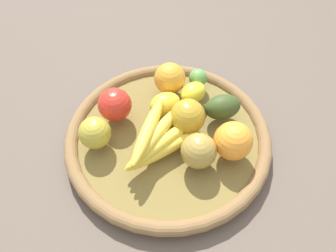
{
  "coord_description": "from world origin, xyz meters",
  "views": [
    {
      "loc": [
        0.45,
        -0.05,
        0.63
      ],
      "look_at": [
        0.0,
        0.0,
        0.06
      ],
      "focal_mm": 35.34,
      "sensor_mm": 36.0,
      "label": 1
    }
  ],
  "objects_px": {
    "apple_0": "(115,105)",
    "lime_0": "(198,78)",
    "avocado": "(223,107)",
    "apple_2": "(95,133)",
    "banana_bunch": "(157,140)",
    "orange_1": "(170,78)",
    "lemon_0": "(166,104)",
    "lemon_1": "(193,93)",
    "orange_0": "(233,141)",
    "apple_1": "(199,151)",
    "apple_3": "(188,116)"
  },
  "relations": [
    {
      "from": "orange_1",
      "to": "apple_1",
      "type": "relative_size",
      "value": 1.03
    },
    {
      "from": "avocado",
      "to": "orange_0",
      "type": "relative_size",
      "value": 1.03
    },
    {
      "from": "banana_bunch",
      "to": "lime_0",
      "type": "xyz_separation_m",
      "value": [
        -0.18,
        0.12,
        -0.01
      ]
    },
    {
      "from": "avocado",
      "to": "apple_1",
      "type": "bearing_deg",
      "value": -32.73
    },
    {
      "from": "apple_3",
      "to": "apple_2",
      "type": "height_order",
      "value": "apple_3"
    },
    {
      "from": "lime_0",
      "to": "apple_0",
      "type": "xyz_separation_m",
      "value": [
        0.08,
        -0.2,
        0.02
      ]
    },
    {
      "from": "lime_0",
      "to": "orange_0",
      "type": "xyz_separation_m",
      "value": [
        0.21,
        0.04,
        0.02
      ]
    },
    {
      "from": "banana_bunch",
      "to": "orange_1",
      "type": "distance_m",
      "value": 0.18
    },
    {
      "from": "lemon_0",
      "to": "apple_2",
      "type": "relative_size",
      "value": 1.05
    },
    {
      "from": "banana_bunch",
      "to": "apple_1",
      "type": "bearing_deg",
      "value": 64.55
    },
    {
      "from": "apple_0",
      "to": "lime_0",
      "type": "bearing_deg",
      "value": 111.58
    },
    {
      "from": "orange_1",
      "to": "lemon_1",
      "type": "distance_m",
      "value": 0.07
    },
    {
      "from": "avocado",
      "to": "apple_2",
      "type": "bearing_deg",
      "value": -80.69
    },
    {
      "from": "lime_0",
      "to": "apple_1",
      "type": "distance_m",
      "value": 0.23
    },
    {
      "from": "orange_1",
      "to": "apple_0",
      "type": "relative_size",
      "value": 1.0
    },
    {
      "from": "banana_bunch",
      "to": "apple_0",
      "type": "bearing_deg",
      "value": -141.07
    },
    {
      "from": "lime_0",
      "to": "apple_0",
      "type": "distance_m",
      "value": 0.22
    },
    {
      "from": "orange_1",
      "to": "apple_2",
      "type": "relative_size",
      "value": 1.09
    },
    {
      "from": "orange_1",
      "to": "apple_0",
      "type": "distance_m",
      "value": 0.15
    },
    {
      "from": "apple_0",
      "to": "lemon_0",
      "type": "height_order",
      "value": "apple_0"
    },
    {
      "from": "lemon_1",
      "to": "orange_0",
      "type": "relative_size",
      "value": 0.83
    },
    {
      "from": "banana_bunch",
      "to": "orange_0",
      "type": "distance_m",
      "value": 0.16
    },
    {
      "from": "lemon_0",
      "to": "apple_2",
      "type": "bearing_deg",
      "value": -65.89
    },
    {
      "from": "apple_0",
      "to": "lemon_1",
      "type": "bearing_deg",
      "value": 98.95
    },
    {
      "from": "lemon_1",
      "to": "apple_0",
      "type": "bearing_deg",
      "value": -81.05
    },
    {
      "from": "banana_bunch",
      "to": "orange_1",
      "type": "height_order",
      "value": "orange_1"
    },
    {
      "from": "apple_1",
      "to": "avocado",
      "type": "distance_m",
      "value": 0.14
    },
    {
      "from": "lemon_0",
      "to": "avocado",
      "type": "bearing_deg",
      "value": 79.3
    },
    {
      "from": "lemon_1",
      "to": "lime_0",
      "type": "bearing_deg",
      "value": 158.59
    },
    {
      "from": "lime_0",
      "to": "apple_3",
      "type": "bearing_deg",
      "value": -19.16
    },
    {
      "from": "apple_0",
      "to": "lemon_1",
      "type": "relative_size",
      "value": 1.14
    },
    {
      "from": "apple_0",
      "to": "lemon_1",
      "type": "xyz_separation_m",
      "value": [
        -0.03,
        0.18,
        -0.01
      ]
    },
    {
      "from": "lime_0",
      "to": "apple_3",
      "type": "height_order",
      "value": "apple_3"
    },
    {
      "from": "apple_3",
      "to": "lemon_1",
      "type": "height_order",
      "value": "apple_3"
    },
    {
      "from": "lemon_0",
      "to": "apple_2",
      "type": "xyz_separation_m",
      "value": [
        0.07,
        -0.16,
        0.01
      ]
    },
    {
      "from": "apple_3",
      "to": "avocado",
      "type": "distance_m",
      "value": 0.09
    },
    {
      "from": "lime_0",
      "to": "lemon_0",
      "type": "xyz_separation_m",
      "value": [
        0.08,
        -0.09,
        0.0
      ]
    },
    {
      "from": "lemon_1",
      "to": "apple_2",
      "type": "distance_m",
      "value": 0.25
    },
    {
      "from": "lime_0",
      "to": "apple_2",
      "type": "bearing_deg",
      "value": -58.2
    },
    {
      "from": "lemon_0",
      "to": "lime_0",
      "type": "bearing_deg",
      "value": 132.8
    },
    {
      "from": "apple_0",
      "to": "orange_0",
      "type": "xyz_separation_m",
      "value": [
        0.13,
        0.24,
        0.0
      ]
    },
    {
      "from": "lime_0",
      "to": "orange_1",
      "type": "relative_size",
      "value": 0.6
    },
    {
      "from": "banana_bunch",
      "to": "avocado",
      "type": "relative_size",
      "value": 2.13
    },
    {
      "from": "apple_3",
      "to": "apple_0",
      "type": "bearing_deg",
      "value": -108.69
    },
    {
      "from": "lemon_0",
      "to": "lemon_1",
      "type": "xyz_separation_m",
      "value": [
        -0.03,
        0.07,
        -0.0
      ]
    },
    {
      "from": "lemon_1",
      "to": "apple_2",
      "type": "height_order",
      "value": "apple_2"
    },
    {
      "from": "avocado",
      "to": "apple_2",
      "type": "distance_m",
      "value": 0.29
    },
    {
      "from": "apple_1",
      "to": "avocado",
      "type": "relative_size",
      "value": 0.88
    },
    {
      "from": "orange_1",
      "to": "apple_2",
      "type": "bearing_deg",
      "value": -50.88
    },
    {
      "from": "apple_0",
      "to": "apple_2",
      "type": "bearing_deg",
      "value": -30.73
    }
  ]
}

